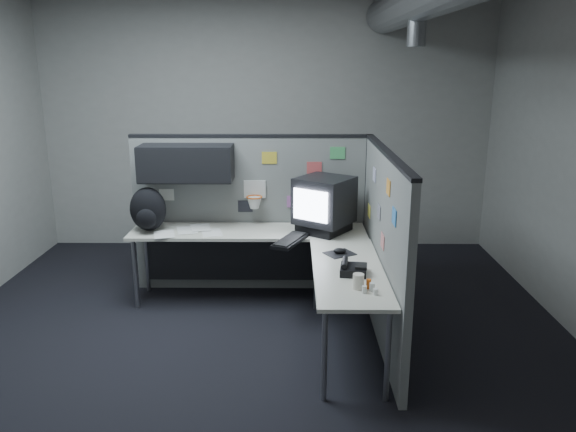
{
  "coord_description": "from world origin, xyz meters",
  "views": [
    {
      "loc": [
        0.34,
        -4.28,
        2.31
      ],
      "look_at": [
        0.3,
        0.35,
        1.05
      ],
      "focal_mm": 35.0,
      "sensor_mm": 36.0,
      "label": 1
    }
  ],
  "objects_px": {
    "keyboard": "(290,240)",
    "backpack": "(148,210)",
    "monitor": "(324,204)",
    "phone": "(353,269)",
    "desk": "(272,251)"
  },
  "relations": [
    {
      "from": "keyboard",
      "to": "backpack",
      "type": "relative_size",
      "value": 1.19
    },
    {
      "from": "monitor",
      "to": "phone",
      "type": "height_order",
      "value": "monitor"
    },
    {
      "from": "monitor",
      "to": "keyboard",
      "type": "bearing_deg",
      "value": -142.92
    },
    {
      "from": "desk",
      "to": "phone",
      "type": "height_order",
      "value": "phone"
    },
    {
      "from": "backpack",
      "to": "phone",
      "type": "bearing_deg",
      "value": -17.53
    },
    {
      "from": "phone",
      "to": "backpack",
      "type": "bearing_deg",
      "value": 166.78
    },
    {
      "from": "monitor",
      "to": "backpack",
      "type": "distance_m",
      "value": 1.71
    },
    {
      "from": "desk",
      "to": "monitor",
      "type": "distance_m",
      "value": 0.68
    },
    {
      "from": "monitor",
      "to": "phone",
      "type": "distance_m",
      "value": 1.17
    },
    {
      "from": "keyboard",
      "to": "phone",
      "type": "xyz_separation_m",
      "value": [
        0.49,
        -0.78,
        0.02
      ]
    },
    {
      "from": "desk",
      "to": "keyboard",
      "type": "height_order",
      "value": "keyboard"
    },
    {
      "from": "keyboard",
      "to": "backpack",
      "type": "distance_m",
      "value": 1.44
    },
    {
      "from": "desk",
      "to": "keyboard",
      "type": "xyz_separation_m",
      "value": [
        0.17,
        -0.11,
        0.14
      ]
    },
    {
      "from": "desk",
      "to": "backpack",
      "type": "xyz_separation_m",
      "value": [
        -1.21,
        0.25,
        0.33
      ]
    },
    {
      "from": "phone",
      "to": "backpack",
      "type": "distance_m",
      "value": 2.2
    }
  ]
}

